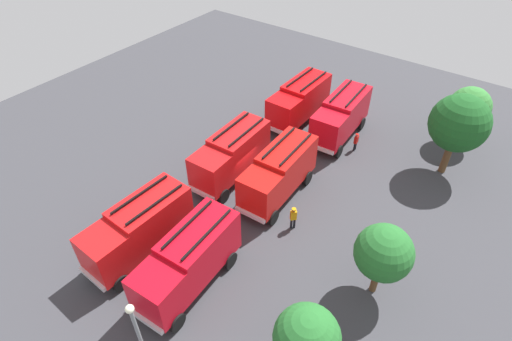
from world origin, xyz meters
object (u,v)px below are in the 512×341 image
(fire_truck_2, at_px, (139,228))
(tree_3, at_px, (307,338))
(fire_truck_1, at_px, (231,154))
(firefighter_2, at_px, (314,123))
(fire_truck_5, at_px, (188,260))
(fire_truck_4, at_px, (279,172))
(tree_1, at_px, (459,123))
(fire_truck_3, at_px, (341,116))
(traffic_cone_0, at_px, (261,139))
(traffic_cone_1, at_px, (230,224))
(firefighter_1, at_px, (356,141))
(tree_0, at_px, (469,107))
(firefighter_0, at_px, (293,217))
(traffic_cone_2, at_px, (114,244))
(tree_2, at_px, (384,253))
(fire_truck_0, at_px, (299,100))

(fire_truck_2, bearing_deg, tree_3, 89.63)
(fire_truck_1, height_order, firefighter_2, fire_truck_1)
(fire_truck_1, height_order, fire_truck_5, same)
(fire_truck_4, relative_size, tree_1, 1.10)
(fire_truck_3, xyz_separation_m, traffic_cone_0, (4.76, -4.93, -1.81))
(fire_truck_1, height_order, traffic_cone_1, fire_truck_1)
(traffic_cone_1, bearing_deg, firefighter_1, 167.16)
(firefighter_2, xyz_separation_m, tree_0, (-5.91, 10.77, 2.55))
(fire_truck_2, height_order, fire_truck_4, same)
(firefighter_0, bearing_deg, traffic_cone_0, 1.77)
(fire_truck_1, height_order, traffic_cone_2, fire_truck_1)
(firefighter_2, distance_m, traffic_cone_2, 19.39)
(fire_truck_1, xyz_separation_m, fire_truck_3, (-9.59, 4.18, 0.00))
(tree_1, bearing_deg, traffic_cone_0, -68.63)
(tree_0, bearing_deg, tree_3, -1.51)
(tree_1, xyz_separation_m, traffic_cone_0, (5.38, -13.76, -4.13))
(traffic_cone_0, relative_size, traffic_cone_2, 1.11)
(firefighter_0, bearing_deg, traffic_cone_1, 79.89)
(fire_truck_5, height_order, tree_0, tree_0)
(fire_truck_1, relative_size, traffic_cone_1, 10.48)
(traffic_cone_1, relative_size, traffic_cone_2, 1.12)
(firefighter_2, distance_m, tree_2, 16.54)
(firefighter_0, relative_size, traffic_cone_1, 2.61)
(fire_truck_2, relative_size, traffic_cone_0, 10.56)
(tree_1, bearing_deg, fire_truck_0, -87.48)
(fire_truck_1, distance_m, fire_truck_5, 10.01)
(traffic_cone_0, height_order, traffic_cone_2, traffic_cone_0)
(firefighter_0, xyz_separation_m, tree_1, (-12.03, 6.33, 3.45))
(tree_0, distance_m, traffic_cone_2, 29.02)
(traffic_cone_2, bearing_deg, tree_1, 144.01)
(firefighter_1, xyz_separation_m, tree_2, (11.83, 6.86, 2.47))
(fire_truck_3, distance_m, traffic_cone_1, 14.05)
(fire_truck_3, xyz_separation_m, fire_truck_5, (18.69, -0.01, 0.00))
(fire_truck_5, relative_size, firefighter_0, 4.04)
(fire_truck_0, xyz_separation_m, firefighter_2, (0.72, 2.04, -1.22))
(tree_1, bearing_deg, tree_0, -177.85)
(fire_truck_0, bearing_deg, tree_1, 93.02)
(fire_truck_4, distance_m, tree_3, 12.99)
(traffic_cone_0, bearing_deg, fire_truck_0, 170.81)
(tree_1, distance_m, traffic_cone_2, 25.42)
(firefighter_0, bearing_deg, fire_truck_5, 114.62)
(fire_truck_4, distance_m, tree_2, 9.79)
(firefighter_2, height_order, tree_2, tree_2)
(traffic_cone_0, relative_size, traffic_cone_1, 1.00)
(firefighter_0, bearing_deg, traffic_cone_2, 88.09)
(tree_0, relative_size, tree_1, 0.78)
(fire_truck_3, relative_size, traffic_cone_1, 10.55)
(fire_truck_4, height_order, firefighter_1, fire_truck_4)
(fire_truck_5, relative_size, tree_1, 1.10)
(fire_truck_0, height_order, tree_1, tree_1)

